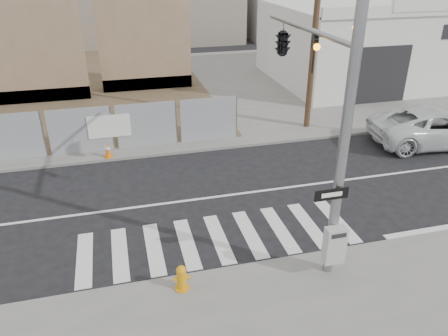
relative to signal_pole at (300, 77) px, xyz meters
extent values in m
plane|color=black|center=(-2.49, 2.05, -4.78)|extent=(100.00, 100.00, 0.00)
cube|color=slate|center=(-2.49, 16.05, -4.72)|extent=(50.00, 20.00, 0.12)
cylinder|color=gray|center=(0.01, -2.75, -1.16)|extent=(0.26, 0.26, 7.00)
cylinder|color=gray|center=(0.01, -0.15, 1.34)|extent=(0.14, 5.20, 0.14)
cube|color=#B2B2AF|center=(-0.04, -3.03, -3.64)|extent=(0.55, 0.30, 1.05)
cube|color=black|center=(-0.24, -2.91, -2.16)|extent=(0.90, 0.03, 0.30)
cube|color=silver|center=(-0.24, -2.93, -2.16)|extent=(0.55, 0.01, 0.12)
imported|color=black|center=(0.01, -0.75, 0.79)|extent=(0.16, 0.20, 1.00)
imported|color=black|center=(0.01, 1.45, 0.79)|extent=(0.53, 2.48, 1.00)
cylinder|color=gray|center=(5.51, 6.65, -2.06)|extent=(0.12, 0.12, 5.20)
imported|color=black|center=(5.51, 6.65, 0.44)|extent=(0.16, 0.20, 1.00)
cube|color=#796348|center=(-9.49, 15.05, -0.66)|extent=(6.00, 0.50, 8.00)
cube|color=#796348|center=(-9.49, 15.45, -4.26)|extent=(6.00, 1.30, 0.80)
cube|color=#796348|center=(-2.99, 16.05, -0.66)|extent=(5.50, 0.50, 8.00)
cube|color=#796348|center=(-2.99, 16.45, -4.26)|extent=(5.50, 1.30, 0.80)
cube|color=silver|center=(11.51, 15.05, -2.26)|extent=(12.00, 10.00, 4.80)
cube|color=silver|center=(11.51, 10.05, 0.34)|extent=(12.00, 0.30, 0.60)
cube|color=silver|center=(11.51, 10.00, 0.79)|extent=(4.00, 0.30, 1.00)
cube|color=black|center=(9.51, 10.03, -3.06)|extent=(3.40, 0.06, 3.20)
cylinder|color=#4F3925|center=(4.01, 7.55, 0.34)|extent=(0.28, 0.28, 10.00)
cylinder|color=orange|center=(-3.99, -2.50, -4.64)|extent=(0.47, 0.47, 0.04)
cylinder|color=orange|center=(-3.99, -2.50, -4.38)|extent=(0.30, 0.30, 0.57)
sphere|color=orange|center=(-3.99, -2.50, -4.07)|extent=(0.27, 0.27, 0.27)
cylinder|color=orange|center=(-4.14, -2.50, -4.32)|extent=(0.16, 0.14, 0.10)
cylinder|color=orange|center=(-3.83, -2.50, -4.32)|extent=(0.16, 0.14, 0.10)
imported|color=silver|center=(8.84, 4.25, -3.96)|extent=(6.20, 3.40, 1.65)
cube|color=orange|center=(-5.66, 6.27, -4.65)|extent=(0.38, 0.38, 0.03)
cone|color=orange|center=(-5.66, 6.27, -4.35)|extent=(0.34, 0.34, 0.62)
cylinder|color=silver|center=(-5.66, 6.27, -4.26)|extent=(0.24, 0.24, 0.07)
camera|label=1|loc=(-5.13, -11.23, 3.18)|focal=35.00mm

